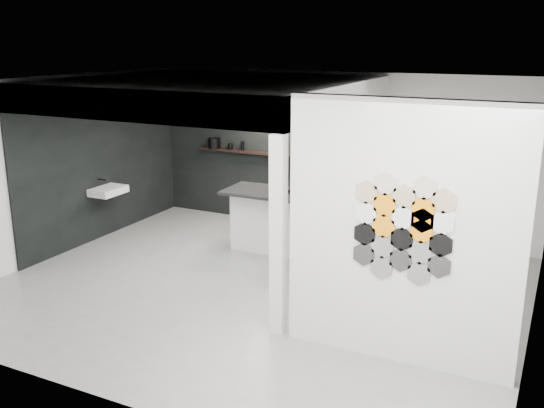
{
  "coord_description": "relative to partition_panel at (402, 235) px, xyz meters",
  "views": [
    {
      "loc": [
        3.64,
        -6.88,
        3.37
      ],
      "look_at": [
        0.1,
        0.3,
        1.15
      ],
      "focal_mm": 40.0,
      "sensor_mm": 36.0,
      "label": 1
    }
  ],
  "objects": [
    {
      "name": "fascia_beam",
      "position": [
        -3.52,
        0.08,
        1.15
      ],
      "size": [
        4.4,
        0.16,
        0.4
      ],
      "primitive_type": "cube",
      "color": "silver",
      "rests_on": "corner_column"
    },
    {
      "name": "kettle",
      "position": [
        -2.51,
        3.87,
        -0.0
      ],
      "size": [
        0.22,
        0.22,
        0.15
      ],
      "primitive_type": "ellipsoid",
      "rotation": [
        0.0,
        0.0,
        0.29
      ],
      "color": "black",
      "rests_on": "display_shelf"
    },
    {
      "name": "corner_column",
      "position": [
        -1.41,
        0.0,
        -0.22
      ],
      "size": [
        0.16,
        0.16,
        2.35
      ],
      "primitive_type": "cube",
      "color": "silver",
      "rests_on": "floor"
    },
    {
      "name": "glass_bowl",
      "position": [
        -2.08,
        3.87,
        -0.02
      ],
      "size": [
        0.19,
        0.19,
        0.11
      ],
      "primitive_type": "cylinder",
      "rotation": [
        0.0,
        0.0,
        -0.28
      ],
      "color": "gray",
      "rests_on": "display_shelf"
    },
    {
      "name": "bay_clad_left",
      "position": [
        -5.7,
        2.0,
        -0.22
      ],
      "size": [
        0.04,
        4.0,
        2.35
      ],
      "primitive_type": "cube",
      "color": "black",
      "rests_on": "floor"
    },
    {
      "name": "bottle_dark",
      "position": [
        -4.0,
        3.87,
        0.0
      ],
      "size": [
        0.08,
        0.08,
        0.17
      ],
      "primitive_type": "cylinder",
      "rotation": [
        0.0,
        0.0,
        -0.23
      ],
      "color": "black",
      "rests_on": "display_shelf"
    },
    {
      "name": "wall_basin",
      "position": [
        -5.46,
        1.8,
        -0.55
      ],
      "size": [
        0.4,
        0.6,
        0.12
      ],
      "primitive_type": "cube",
      "color": "silver",
      "rests_on": "bay_clad_left"
    },
    {
      "name": "bay_clad_back",
      "position": [
        -3.52,
        3.97,
        -0.22
      ],
      "size": [
        4.4,
        0.04,
        2.35
      ],
      "primitive_type": "cube",
      "color": "black",
      "rests_on": "floor"
    },
    {
      "name": "glass_vase",
      "position": [
        -2.08,
        3.87,
        -0.02
      ],
      "size": [
        0.1,
        0.1,
        0.12
      ],
      "primitive_type": "cylinder",
      "rotation": [
        0.0,
        0.0,
        -0.17
      ],
      "color": "gray",
      "rests_on": "display_shelf"
    },
    {
      "name": "bulkhead",
      "position": [
        -3.52,
        2.0,
        1.15
      ],
      "size": [
        4.4,
        4.0,
        0.4
      ],
      "primitive_type": "cube",
      "color": "silver",
      "rests_on": "corner_column"
    },
    {
      "name": "hex_tile_cluster",
      "position": [
        0.03,
        -0.09,
        0.1
      ],
      "size": [
        1.04,
        0.02,
        1.16
      ],
      "color": "#2D2D2D",
      "rests_on": "partition_panel"
    },
    {
      "name": "display_shelf",
      "position": [
        -3.43,
        3.87,
        -0.1
      ],
      "size": [
        3.0,
        0.15,
        0.04
      ],
      "primitive_type": "cube",
      "color": "black",
      "rests_on": "bay_clad_back"
    },
    {
      "name": "utensil_cup",
      "position": [
        -4.26,
        3.87,
        -0.02
      ],
      "size": [
        0.12,
        0.12,
        0.11
      ],
      "primitive_type": "cylinder",
      "rotation": [
        0.0,
        0.0,
        -0.43
      ],
      "color": "black",
      "rests_on": "display_shelf"
    },
    {
      "name": "partition_panel",
      "position": [
        0.0,
        0.0,
        0.0
      ],
      "size": [
        2.45,
        0.15,
        2.8
      ],
      "primitive_type": "cube",
      "color": "silver",
      "rests_on": "floor"
    },
    {
      "name": "stockpot",
      "position": [
        -4.62,
        3.87,
        0.02
      ],
      "size": [
        0.26,
        0.26,
        0.19
      ],
      "primitive_type": "cylinder",
      "rotation": [
        0.0,
        0.0,
        -0.13
      ],
      "color": "black",
      "rests_on": "display_shelf"
    },
    {
      "name": "floor",
      "position": [
        -2.23,
        1.0,
        -1.4
      ],
      "size": [
        7.0,
        6.0,
        0.01
      ],
      "primitive_type": "cube",
      "color": "slate"
    },
    {
      "name": "kitchen_island",
      "position": [
        -2.51,
        2.54,
        -0.88
      ],
      "size": [
        1.92,
        0.88,
        1.53
      ],
      "rotation": [
        0.0,
        0.0,
        0.02
      ],
      "color": "silver",
      "rests_on": "floor"
    }
  ]
}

